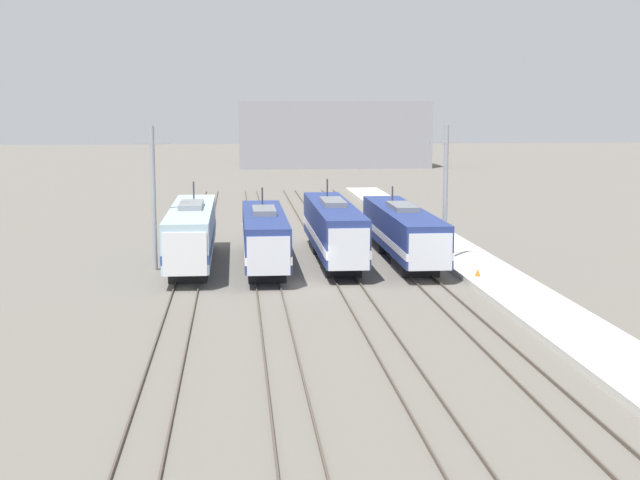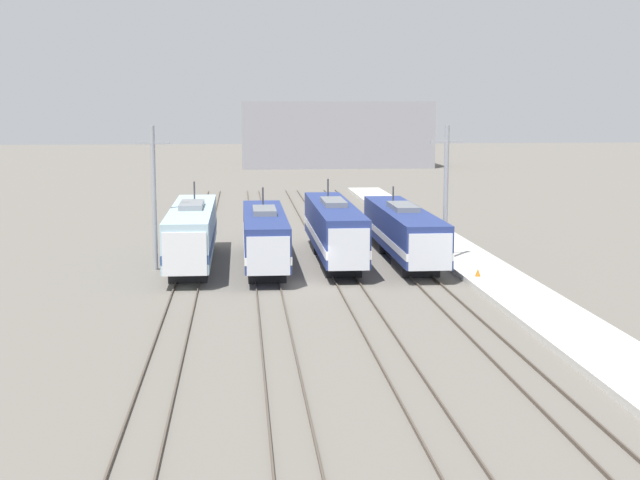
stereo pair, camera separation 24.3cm
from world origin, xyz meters
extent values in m
plane|color=#666059|center=(0.00, 0.00, 0.00)|extent=(400.00, 400.00, 0.00)
cube|color=#4C4238|center=(-8.01, 0.00, 0.07)|extent=(0.07, 120.00, 0.15)
cube|color=#4C4238|center=(-6.57, 0.00, 0.07)|extent=(0.07, 120.00, 0.15)
cube|color=#4C4238|center=(-3.15, 0.00, 0.07)|extent=(0.07, 120.00, 0.15)
cube|color=#4C4238|center=(-1.71, 0.00, 0.07)|extent=(0.07, 120.00, 0.15)
cube|color=#4C4238|center=(1.71, 0.00, 0.07)|extent=(0.07, 120.00, 0.15)
cube|color=#4C4238|center=(3.15, 0.00, 0.07)|extent=(0.07, 120.00, 0.15)
cube|color=#4C4238|center=(6.57, 0.00, 0.07)|extent=(0.07, 120.00, 0.15)
cube|color=#4C4238|center=(8.01, 0.00, 0.07)|extent=(0.07, 120.00, 0.15)
cube|color=#232326|center=(-7.29, 3.28, 0.47)|extent=(2.38, 3.83, 0.95)
cube|color=#232326|center=(-7.29, 11.99, 0.47)|extent=(2.38, 3.83, 0.95)
cube|color=#9EBCCC|center=(-7.29, 7.64, 2.46)|extent=(2.80, 17.42, 3.02)
cube|color=navy|center=(-7.29, 7.64, 1.86)|extent=(2.84, 17.46, 0.54)
cube|color=silver|center=(-7.29, 0.01, 2.23)|extent=(2.58, 2.36, 2.56)
cube|color=black|center=(-7.29, -1.09, 2.80)|extent=(2.19, 0.08, 0.72)
cube|color=gray|center=(-7.29, 7.64, 4.14)|extent=(1.54, 4.35, 0.35)
cylinder|color=#38383D|center=(-7.29, 11.47, 4.68)|extent=(0.12, 0.12, 1.43)
cube|color=black|center=(-2.43, 2.64, 0.47)|extent=(2.34, 3.53, 0.95)
cube|color=black|center=(-2.43, 10.65, 0.47)|extent=(2.34, 3.53, 0.95)
cube|color=navy|center=(-2.43, 6.64, 2.30)|extent=(2.75, 16.03, 2.70)
cube|color=silver|center=(-2.43, 6.64, 1.76)|extent=(2.79, 16.07, 0.49)
cube|color=silver|center=(-2.43, -0.26, 2.10)|extent=(2.53, 2.41, 2.30)
cube|color=black|center=(-2.43, -1.39, 2.60)|extent=(2.15, 0.08, 0.64)
cube|color=slate|center=(-2.43, 6.64, 3.83)|extent=(1.51, 4.01, 0.35)
cylinder|color=#38383D|center=(-2.43, 10.17, 4.35)|extent=(0.12, 0.12, 1.40)
cube|color=black|center=(2.43, 4.21, 0.47)|extent=(2.32, 3.92, 0.95)
cube|color=black|center=(2.43, 13.12, 0.47)|extent=(2.32, 3.92, 0.95)
cube|color=navy|center=(2.43, 8.66, 2.45)|extent=(2.73, 17.81, 3.01)
cube|color=silver|center=(2.43, 8.66, 1.85)|extent=(2.77, 17.85, 0.54)
cube|color=silver|center=(2.43, 0.66, 2.23)|extent=(2.51, 2.01, 2.56)
cube|color=black|center=(2.43, -0.26, 2.79)|extent=(2.13, 0.08, 0.72)
cube|color=slate|center=(2.43, 8.66, 4.13)|extent=(1.50, 4.45, 0.35)
cylinder|color=#38383D|center=(2.43, 12.58, 4.69)|extent=(0.12, 0.12, 1.46)
cube|color=black|center=(7.29, 3.88, 0.47)|extent=(2.45, 4.05, 0.95)
cube|color=black|center=(7.29, 13.08, 0.47)|extent=(2.45, 4.05, 0.95)
cube|color=navy|center=(7.29, 8.48, 2.28)|extent=(2.88, 18.40, 2.65)
cube|color=silver|center=(7.29, 8.48, 1.75)|extent=(2.92, 18.44, 0.48)
cube|color=silver|center=(7.29, 0.08, 2.08)|extent=(2.65, 1.82, 2.26)
cube|color=black|center=(7.29, -0.74, 2.57)|extent=(2.25, 0.08, 0.63)
cube|color=slate|center=(7.29, 8.48, 3.78)|extent=(1.59, 4.60, 0.35)
cylinder|color=#38383D|center=(7.29, 12.53, 4.22)|extent=(0.12, 0.12, 1.24)
cylinder|color=gray|center=(-9.65, 6.21, 4.74)|extent=(0.31, 0.31, 9.49)
cube|color=gray|center=(-9.65, 6.21, 8.35)|extent=(2.20, 0.16, 0.16)
cylinder|color=gray|center=(9.79, 6.21, 4.74)|extent=(0.31, 0.31, 9.49)
cube|color=gray|center=(9.79, 6.21, 8.35)|extent=(2.20, 0.16, 0.16)
cube|color=beige|center=(11.64, 0.00, 0.18)|extent=(4.00, 120.00, 0.37)
cone|color=orange|center=(10.49, 0.22, 0.60)|extent=(0.34, 0.34, 0.47)
cube|color=gray|center=(12.88, 103.61, 5.71)|extent=(33.02, 10.35, 11.43)
camera|label=1|loc=(-4.23, -52.48, 10.78)|focal=50.00mm
camera|label=2|loc=(-3.99, -52.50, 10.78)|focal=50.00mm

